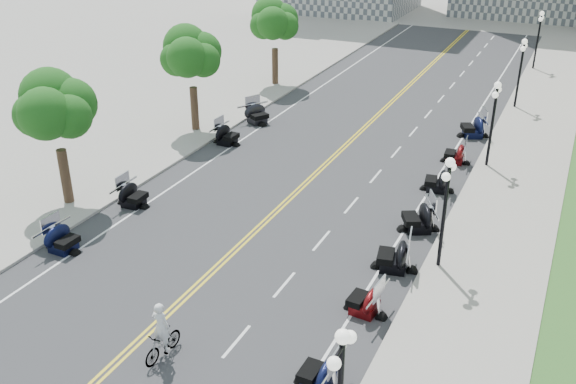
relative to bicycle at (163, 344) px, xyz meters
The scene contains 43 objects.
ground 5.95m from the bicycle, 102.78° to the left, with size 160.00×160.00×0.00m, color gray.
road 15.85m from the bicycle, 94.75° to the left, with size 16.00×90.00×0.01m, color #333335.
centerline_yellow_a 15.86m from the bicycle, 95.18° to the left, with size 0.12×90.00×0.00m, color yellow.
centerline_yellow_b 15.84m from the bicycle, 94.32° to the left, with size 0.12×90.00×0.00m, color yellow.
edge_line_north 16.59m from the bicycle, 72.13° to the left, with size 0.12×90.00×0.00m, color white.
edge_line_south 17.57m from the bicycle, 116.04° to the left, with size 0.12×90.00×0.00m, color white.
lane_dash_5 2.65m from the bicycle, 43.33° to the left, with size 0.12×2.00×0.00m, color white.
lane_dash_6 6.11m from the bicycle, 71.91° to the left, with size 0.12×2.00×0.00m, color white.
lane_dash_7 9.98m from the bicycle, 79.07° to the left, with size 0.12×2.00×0.00m, color white.
lane_dash_8 13.92m from the bicycle, 82.20° to the left, with size 0.12×2.00×0.00m, color white.
lane_dash_9 17.89m from the bicycle, 83.94° to the left, with size 0.12×2.00×0.00m, color white.
lane_dash_10 21.87m from the bicycle, 85.05° to the left, with size 0.12×2.00×0.00m, color white.
lane_dash_11 25.86m from the bicycle, 85.81° to the left, with size 0.12×2.00×0.00m, color white.
lane_dash_12 29.85m from the bicycle, 86.37° to the left, with size 0.12×2.00×0.00m, color white.
lane_dash_13 33.84m from the bicycle, 86.80° to the left, with size 0.12×2.00×0.00m, color white.
lane_dash_14 37.83m from the bicycle, 87.14° to the left, with size 0.12×2.00×0.00m, color white.
lane_dash_15 41.83m from the bicycle, 87.41° to the left, with size 0.12×2.00×0.00m, color white.
lane_dash_16 45.82m from the bicycle, 87.64° to the left, with size 0.12×2.00×0.00m, color white.
lane_dash_17 49.82m from the bicycle, 87.83° to the left, with size 0.12×2.00×0.00m, color white.
lane_dash_18 53.82m from the bicycle, 87.99° to the left, with size 0.12×2.00×0.00m, color white.
lane_dash_19 57.81m from the bicycle, 88.13° to the left, with size 0.12×2.00×0.00m, color white.
sidewalk_north 18.27m from the bicycle, 59.79° to the left, with size 5.00×90.00×0.15m, color #9E9991.
sidewalk_south 19.72m from the bicycle, 126.81° to the left, with size 5.00×90.00×0.15m, color #9E9991.
street_lamp_2 12.37m from the bicycle, 53.31° to the left, with size 0.50×1.20×4.90m, color black, non-canonical shape.
street_lamp_3 23.06m from the bicycle, 71.50° to the left, with size 0.50×1.20×4.90m, color black, non-canonical shape.
street_lamp_4 34.62m from the bicycle, 77.83° to the left, with size 0.50×1.20×4.90m, color black, non-canonical shape.
street_lamp_5 46.40m from the bicycle, 80.95° to the left, with size 0.50×1.20×4.90m, color black, non-canonical shape.
tree_2 14.36m from the bicycle, 145.48° to the left, with size 4.80×4.80×9.20m, color #235619, non-canonical shape.
tree_3 23.17m from the bicycle, 119.76° to the left, with size 4.80×4.80×9.20m, color #235619, non-canonical shape.
tree_4 33.99m from the bicycle, 109.59° to the left, with size 4.80×4.80×9.20m, color #235619, non-canonical shape.
motorcycle_n_4 5.52m from the bicycle, ahead, with size 1.88×1.88×1.32m, color black, non-canonical shape.
motorcycle_n_5 7.69m from the bicycle, 44.57° to the left, with size 1.88×1.88×1.31m, color #590A0C, non-canonical shape.
motorcycle_n_6 10.45m from the bicycle, 57.78° to the left, with size 2.14×2.14×1.50m, color black, non-canonical shape.
motorcycle_n_7 13.84m from the bicycle, 66.04° to the left, with size 2.17×2.17×1.52m, color black, non-canonical shape.
motorcycle_n_8 18.19m from the bicycle, 72.73° to the left, with size 1.94×1.94×1.36m, color black, non-canonical shape.
motorcycle_n_9 22.34m from the bicycle, 75.81° to the left, with size 1.87×1.87×1.31m, color #590A0C, non-canonical shape.
motorcycle_n_10 27.08m from the bicycle, 78.08° to the left, with size 2.20×2.20×1.54m, color black, non-canonical shape.
motorcycle_s_5 9.19m from the bicycle, 153.88° to the left, with size 1.93×1.93×1.35m, color black, non-canonical shape.
motorcycle_s_6 12.18m from the bicycle, 132.21° to the left, with size 1.92×1.92×1.34m, color black, non-canonical shape.
motorcycle_s_8 20.28m from the bicycle, 113.83° to the left, with size 1.98×1.98×1.39m, color black, non-canonical shape.
motorcycle_s_9 24.35m from the bicycle, 109.95° to the left, with size 2.10×2.10×1.47m, color black, non-canonical shape.
bicycle is the anchor object (origin of this frame).
cyclist_rider 1.49m from the bicycle, ahead, with size 0.69×0.45×1.89m, color silver.
Camera 1 is at (12.72, -19.91, 14.83)m, focal length 40.00 mm.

